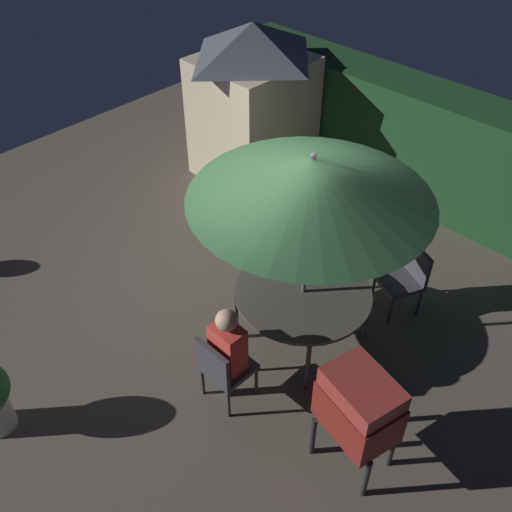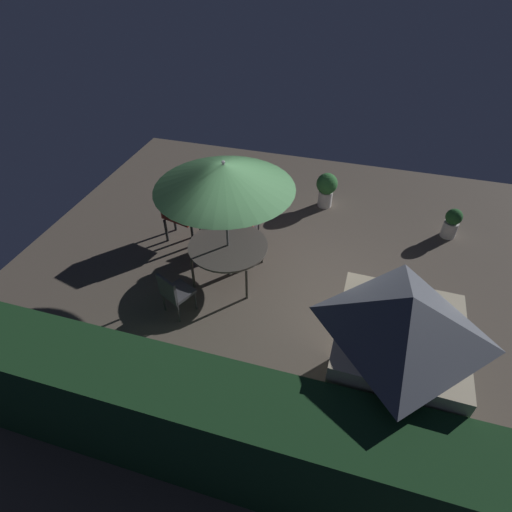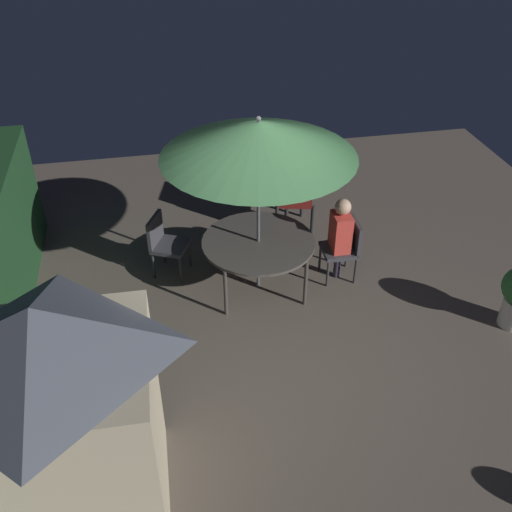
% 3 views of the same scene
% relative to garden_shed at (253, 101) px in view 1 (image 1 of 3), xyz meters
% --- Properties ---
extents(ground_plane, '(11.00, 11.00, 0.00)m').
position_rel_garden_shed_xyz_m(ground_plane, '(1.98, -2.26, -1.23)').
color(ground_plane, brown).
extents(hedge_backdrop, '(6.37, 0.86, 1.73)m').
position_rel_garden_shed_xyz_m(hedge_backdrop, '(1.98, 1.24, -0.37)').
color(hedge_backdrop, '#193D1E').
rests_on(hedge_backdrop, ground).
extents(garden_shed, '(1.57, 1.69, 2.42)m').
position_rel_garden_shed_xyz_m(garden_shed, '(0.00, 0.00, 0.00)').
color(garden_shed, '#C6B793').
rests_on(garden_shed, ground).
extents(patio_table, '(1.52, 1.52, 0.74)m').
position_rel_garden_shed_xyz_m(patio_table, '(2.95, -2.25, -0.53)').
color(patio_table, '#47423D').
rests_on(patio_table, ground).
extents(patio_umbrella, '(2.42, 2.42, 2.49)m').
position_rel_garden_shed_xyz_m(patio_umbrella, '(2.95, -2.25, 0.98)').
color(patio_umbrella, '#4C4C51').
rests_on(patio_umbrella, ground).
extents(bbq_grill, '(0.80, 0.65, 1.20)m').
position_rel_garden_shed_xyz_m(bbq_grill, '(4.32, -3.12, -0.38)').
color(bbq_grill, maroon).
rests_on(bbq_grill, ground).
extents(chair_near_shed, '(0.47, 0.47, 0.90)m').
position_rel_garden_shed_xyz_m(chair_near_shed, '(2.94, -3.48, -0.71)').
color(chair_near_shed, '#38383D').
rests_on(chair_near_shed, ground).
extents(chair_far_side, '(0.61, 0.62, 0.90)m').
position_rel_garden_shed_xyz_m(chair_far_side, '(3.53, -1.03, -0.71)').
color(chair_far_side, '#38383D').
rests_on(chair_far_side, ground).
extents(person_in_red, '(0.34, 0.25, 1.26)m').
position_rel_garden_shed_xyz_m(person_in_red, '(2.94, -3.40, -0.45)').
color(person_in_red, '#CC3D33').
rests_on(person_in_red, ground).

